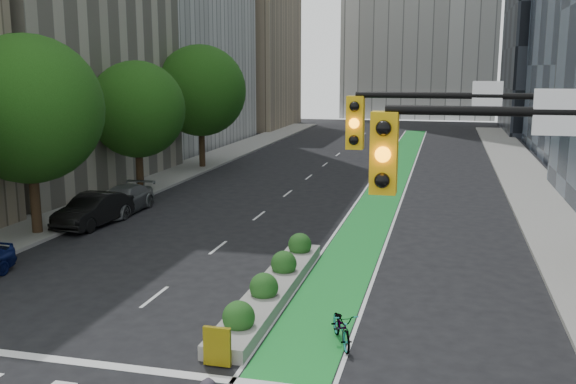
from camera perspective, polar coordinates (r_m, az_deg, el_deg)
The scene contains 13 objects.
sidewalk_left at distance 42.04m, azimuth -12.10°, elevation 0.80°, with size 3.60×90.00×0.15m, color gray.
sidewalk_right at distance 38.25m, azimuth 21.64°, elevation -0.73°, with size 3.60×90.00×0.15m, color gray.
bike_lane_paint at distance 42.94m, azimuth 9.05°, elevation 1.03°, with size 2.20×70.00×0.01m, color #18862E.
building_tan_far at distance 82.72m, azimuth -4.98°, elevation 14.86°, with size 14.00×16.00×26.00m, color tan.
building_dark_end at distance 81.58m, azimuth 24.22°, elevation 14.73°, with size 14.00×18.00×28.00m, color black.
tree_mid at distance 29.87m, azimuth -22.09°, elevation 6.82°, with size 6.40×6.40×8.78m.
tree_midfar at distance 38.45m, azimuth -13.27°, elevation 7.14°, with size 5.60×5.60×7.76m.
tree_far at distance 47.52m, azimuth -7.78°, elevation 8.91°, with size 6.60×6.60×9.00m.
signal_right at distance 13.07m, azimuth 23.36°, elevation -1.01°, with size 5.82×0.51×7.20m.
median_planter at distance 21.09m, azimuth -1.36°, elevation -8.26°, with size 1.20×10.26×1.10m.
bicycle at distance 17.65m, azimuth 4.81°, elevation -11.84°, with size 0.64×1.84×0.97m, color gray.
parked_car_left_mid at distance 31.52m, azimuth -16.91°, elevation -1.52°, with size 1.60×4.59×1.51m, color black.
parked_car_left_far at distance 33.96m, azimuth -14.46°, elevation -0.66°, with size 1.89×4.65×1.35m, color #535658.
Camera 1 is at (6.46, -12.17, 7.31)m, focal length 40.00 mm.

